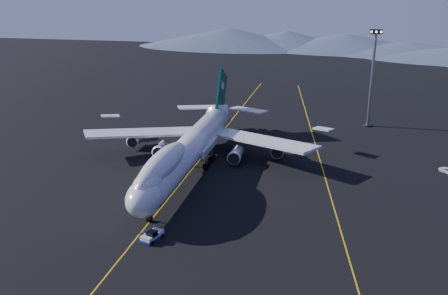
# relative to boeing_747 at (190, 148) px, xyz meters

# --- Properties ---
(ground) EXTENTS (500.00, 500.00, 0.00)m
(ground) POSITION_rel_boeing_747_xyz_m (-0.00, -0.03, -5.81)
(ground) COLOR black
(ground) RESTS_ON ground
(taxiway_line_main) EXTENTS (0.25, 220.00, 0.01)m
(taxiway_line_main) POSITION_rel_boeing_747_xyz_m (-0.00, -0.03, -5.80)
(taxiway_line_main) COLOR #E0A30D
(taxiway_line_main) RESTS_ON ground
(taxiway_line_side) EXTENTS (28.08, 198.09, 0.01)m
(taxiway_line_side) POSITION_rel_boeing_747_xyz_m (30.00, 9.97, -5.80)
(taxiway_line_side) COLOR #E0A30D
(taxiway_line_side) RESTS_ON ground
(boeing_747) EXTENTS (59.62, 72.43, 19.37)m
(boeing_747) POSITION_rel_boeing_747_xyz_m (0.00, 0.00, 0.00)
(boeing_747) COLOR silver
(boeing_747) RESTS_ON ground
(pushback_tug) EXTENTS (3.46, 4.82, 1.90)m
(pushback_tug) POSITION_rel_boeing_747_xyz_m (2.86, -32.81, -5.22)
(pushback_tug) COLOR silver
(pushback_tug) RESTS_ON ground
(floodlight_mast) EXTENTS (3.60, 2.70, 29.14)m
(floodlight_mast) POSITION_rel_boeing_747_xyz_m (42.30, 49.30, 8.95)
(floodlight_mast) COLOR black
(floodlight_mast) RESTS_ON ground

